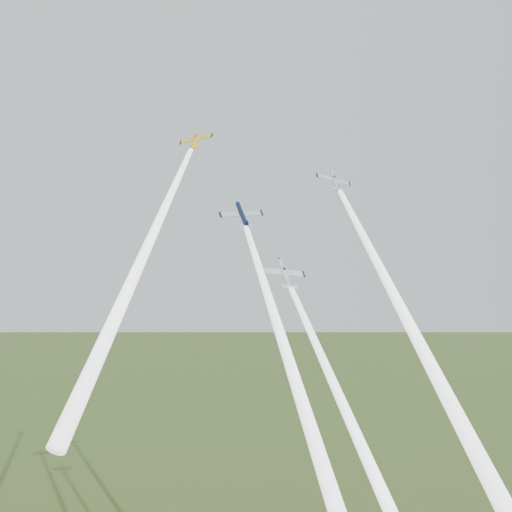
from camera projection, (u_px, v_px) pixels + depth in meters
name	position (u px, v px, depth m)	size (l,w,h in m)	color
plane_yellow	(195.00, 140.00, 120.73)	(6.69, 6.63, 1.05)	gold
smoke_trail_yellow	(138.00, 268.00, 97.74)	(2.51, 2.51, 61.08)	white
plane_navy	(242.00, 215.00, 111.07)	(7.92, 7.86, 1.24)	#0C1535
smoke_trail_navy	(295.00, 380.00, 88.06)	(2.51, 2.51, 62.08)	white
plane_silver_right	(334.00, 180.00, 118.49)	(7.20, 7.14, 1.13)	silver
smoke_trail_silver_right	(407.00, 321.00, 96.16)	(2.51, 2.51, 60.73)	white
plane_silver_low	(285.00, 274.00, 107.24)	(8.08, 8.02, 1.27)	silver
smoke_trail_silver_low	(373.00, 472.00, 84.10)	(2.51, 2.51, 65.39)	white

